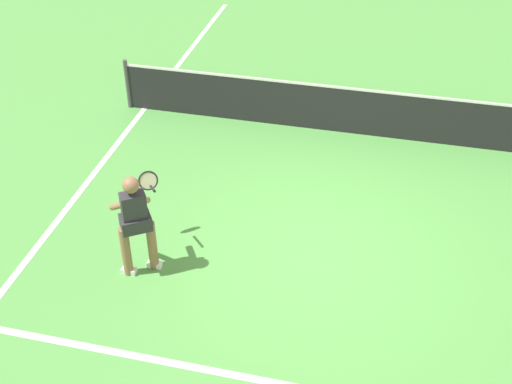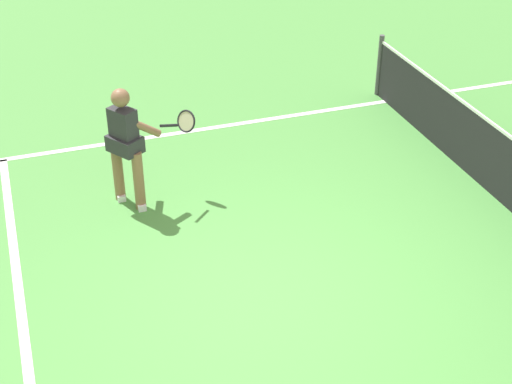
# 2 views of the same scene
# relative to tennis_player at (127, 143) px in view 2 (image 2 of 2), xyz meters

# --- Properties ---
(ground_plane) EXTENTS (26.99, 26.99, 0.00)m
(ground_plane) POSITION_rel_tennis_player_xyz_m (2.27, 0.86, -0.85)
(ground_plane) COLOR #4C9342
(service_line_marking) EXTENTS (7.84, 0.10, 0.01)m
(service_line_marking) POSITION_rel_tennis_player_xyz_m (2.27, -1.49, -0.84)
(service_line_marking) COLOR white
(service_line_marking) RESTS_ON ground
(sideline_left_marking) EXTENTS (0.10, 18.76, 0.01)m
(sideline_left_marking) POSITION_rel_tennis_player_xyz_m (-1.65, 0.86, -0.84)
(sideline_left_marking) COLOR white
(sideline_left_marking) RESTS_ON ground
(tennis_player) EXTENTS (0.69, 1.14, 1.55)m
(tennis_player) POSITION_rel_tennis_player_xyz_m (0.00, 0.00, 0.00)
(tennis_player) COLOR #8C6647
(tennis_player) RESTS_ON ground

